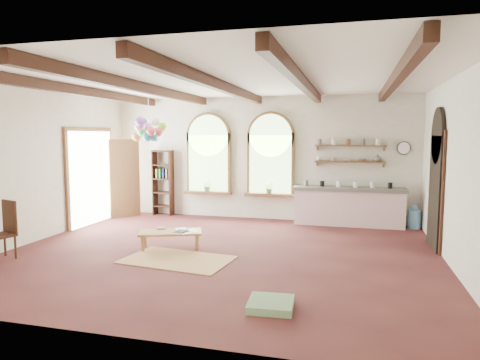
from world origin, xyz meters
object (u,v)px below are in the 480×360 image
(kitchen_counter, at_px, (349,206))
(side_chair, at_px, (2,243))
(coffee_table, at_px, (170,233))
(balloon_cluster, at_px, (149,130))

(kitchen_counter, height_order, side_chair, side_chair)
(kitchen_counter, relative_size, coffee_table, 2.04)
(coffee_table, bearing_deg, side_chair, -150.79)
(kitchen_counter, bearing_deg, coffee_table, -136.86)
(coffee_table, distance_m, side_chair, 2.98)
(balloon_cluster, bearing_deg, side_chair, -110.38)
(kitchen_counter, distance_m, coffee_table, 4.58)
(side_chair, height_order, balloon_cluster, balloon_cluster)
(side_chair, bearing_deg, balloon_cluster, 69.62)
(coffee_table, xyz_separation_m, side_chair, (-2.60, -1.45, -0.00))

